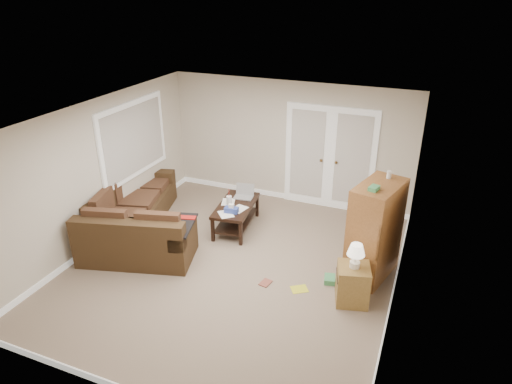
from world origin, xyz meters
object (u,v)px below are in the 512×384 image
at_px(sectional_sofa, 136,220).
at_px(side_cabinet, 353,281).
at_px(coffee_table, 237,215).
at_px(tv_armoire, 375,230).

xyz_separation_m(sectional_sofa, side_cabinet, (3.96, -0.36, 0.00)).
distance_m(sectional_sofa, coffee_table, 1.83).
relative_size(coffee_table, tv_armoire, 0.77).
bearing_deg(coffee_table, tv_armoire, -19.28).
xyz_separation_m(sectional_sofa, tv_armoire, (4.10, 0.43, 0.44)).
xyz_separation_m(coffee_table, tv_armoire, (2.57, -0.55, 0.51)).
bearing_deg(sectional_sofa, coffee_table, 17.45).
bearing_deg(side_cabinet, tv_armoire, 65.23).
distance_m(coffee_table, tv_armoire, 2.67).
bearing_deg(sectional_sofa, side_cabinet, -20.56).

